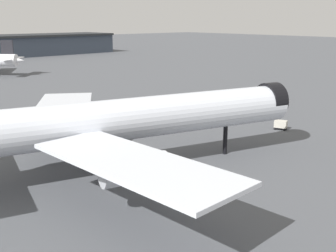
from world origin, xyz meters
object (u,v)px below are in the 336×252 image
object	(u,v)px
baggage_tug_wing	(73,112)
baggage_cart_trailing	(281,125)
traffic_cone_near_nose	(96,114)
airliner_near_gate	(117,121)

from	to	relation	value
baggage_tug_wing	baggage_cart_trailing	bearing A→B (deg)	149.97
baggage_tug_wing	traffic_cone_near_nose	distance (m)	5.24
traffic_cone_near_nose	baggage_tug_wing	bearing A→B (deg)	140.82
airliner_near_gate	baggage_cart_trailing	world-z (taller)	airliner_near_gate
airliner_near_gate	baggage_cart_trailing	distance (m)	38.69
baggage_tug_wing	traffic_cone_near_nose	world-z (taller)	baggage_tug_wing
traffic_cone_near_nose	baggage_cart_trailing	bearing A→B (deg)	-58.63
airliner_near_gate	baggage_cart_trailing	bearing A→B (deg)	11.96
baggage_cart_trailing	airliner_near_gate	bearing A→B (deg)	65.70
baggage_cart_trailing	traffic_cone_near_nose	bearing A→B (deg)	10.03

